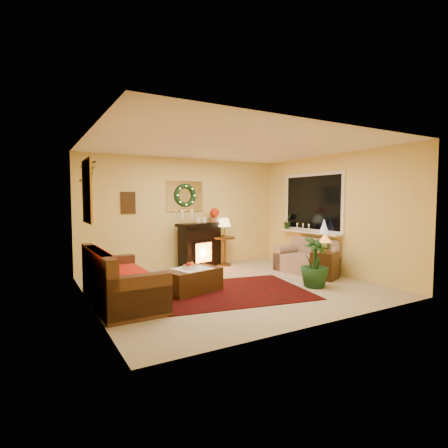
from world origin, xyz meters
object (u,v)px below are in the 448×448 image
sofa (122,276)px  fireplace (200,244)px  loveseat (306,254)px  coffee_table (192,281)px  side_table_round (224,252)px  end_table_square (324,266)px

sofa → fireplace: fireplace is taller
loveseat → coffee_table: size_ratio=1.32×
fireplace → side_table_round: fireplace is taller
side_table_round → end_table_square: 2.54m
sofa → fireplace: size_ratio=1.84×
side_table_round → sofa: bearing=-146.6°
fireplace → sofa: bearing=-155.4°
fireplace → coffee_table: size_ratio=1.10×
loveseat → side_table_round: loveseat is taller
sofa → loveseat: (4.10, 0.27, -0.01)m
side_table_round → coffee_table: size_ratio=0.72×
loveseat → side_table_round: bearing=116.1°
side_table_round → coffee_table: side_table_round is taller
side_table_round → coffee_table: 2.60m
coffee_table → loveseat: bearing=-9.9°
sofa → end_table_square: sofa is taller
loveseat → coffee_table: bearing=176.7°
end_table_square → loveseat: bearing=80.2°
fireplace → coffee_table: (-1.13, -2.03, -0.34)m
fireplace → end_table_square: 2.94m
loveseat → sofa: bearing=175.4°
coffee_table → fireplace: bearing=45.8°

